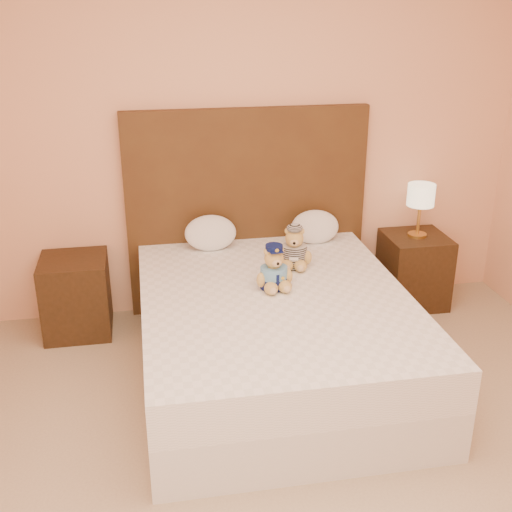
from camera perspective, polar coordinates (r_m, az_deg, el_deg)
The scene contains 10 objects.
room_walls at distance 2.79m, azimuth 5.37°, elevation 13.53°, with size 4.04×4.52×2.72m.
bed at distance 3.98m, azimuth 1.73°, elevation -7.05°, with size 1.60×2.00×0.55m.
headboard at distance 4.70m, azimuth -0.78°, elevation 3.99°, with size 1.75×0.08×1.50m, color #4B3016.
nightstand_left at distance 4.65m, azimuth -15.68°, elevation -3.41°, with size 0.45×0.45×0.55m, color #372111.
nightstand_right at distance 5.04m, azimuth 13.83°, elevation -1.19°, with size 0.45×0.45×0.55m, color #372111.
lamp at distance 4.84m, azimuth 14.44°, elevation 5.04°, with size 0.20×0.20×0.40m.
teddy_police at distance 3.89m, azimuth 1.60°, elevation -0.98°, with size 0.24×0.23×0.28m, color #B99147, non-canonical shape.
teddy_prisoner at distance 4.21m, azimuth 3.41°, elevation 0.80°, with size 0.25×0.24×0.28m, color #B99147, non-canonical shape.
pillow_left at distance 4.52m, azimuth -4.07°, elevation 2.20°, with size 0.36×0.24×0.26m, color white.
pillow_right at distance 4.66m, azimuth 5.28°, elevation 2.73°, with size 0.35×0.23×0.25m, color white.
Camera 1 is at (-0.75, -2.19, 2.23)m, focal length 45.00 mm.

